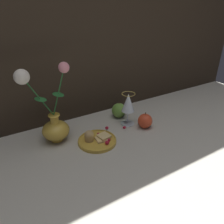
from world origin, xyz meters
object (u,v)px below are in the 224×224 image
Objects in this scene: wine_glass at (128,104)px; apple_beside_vase at (145,121)px; vase at (52,120)px; plate_with_pastries at (96,139)px; apple_near_glass at (119,110)px.

wine_glass is 1.99× the size of apple_beside_vase.
plate_with_pastries is (0.16, -0.11, -0.10)m from vase.
apple_near_glass is (0.00, 0.09, -0.08)m from wine_glass.
plate_with_pastries is at bearing -35.05° from vase.
apple_near_glass is at bearing 34.86° from plate_with_pastries.
wine_glass is 1.85× the size of apple_near_glass.
plate_with_pastries is 0.28m from apple_beside_vase.
plate_with_pastries is at bearing -162.87° from wine_glass.
wine_glass is at bearing 17.13° from plate_with_pastries.
apple_near_glass is (0.39, 0.04, -0.07)m from vase.
apple_near_glass is at bearing 6.36° from vase.
plate_with_pastries is 2.06× the size of apple_beside_vase.
vase is 0.22m from plate_with_pastries.
wine_glass reaches higher than apple_beside_vase.
apple_near_glass reaches higher than plate_with_pastries.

